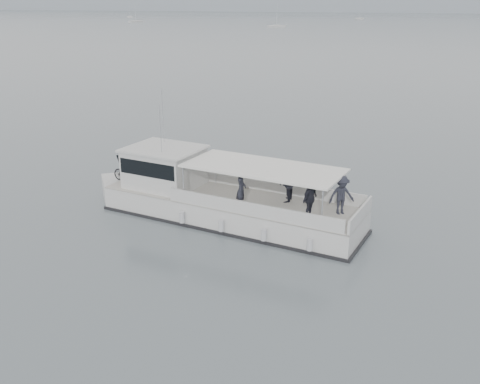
% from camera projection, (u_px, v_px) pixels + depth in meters
% --- Properties ---
extents(ground, '(1400.00, 1400.00, 0.00)m').
position_uv_depth(ground, '(208.00, 202.00, 29.79)').
color(ground, slate).
rests_on(ground, ground).
extents(tour_boat, '(15.40, 5.18, 6.40)m').
position_uv_depth(tour_boat, '(208.00, 197.00, 27.56)').
color(tour_boat, silver).
rests_on(tour_boat, ground).
extents(moored_fleet, '(410.25, 356.52, 10.55)m').
position_uv_depth(moored_fleet, '(334.00, 25.00, 238.00)').
color(moored_fleet, silver).
rests_on(moored_fleet, ground).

